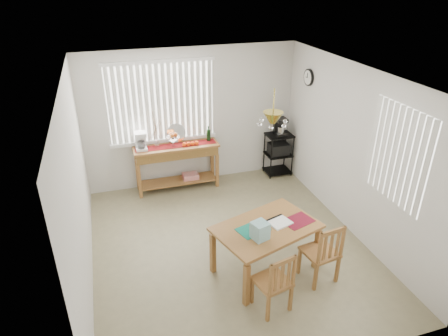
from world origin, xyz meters
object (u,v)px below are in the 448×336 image
object	(u,v)px
cart_items	(280,127)
sideboard	(177,156)
wire_cart	(278,150)
dining_table	(266,232)
chair_right	(322,253)
chair_left	(274,282)

from	to	relation	value
cart_items	sideboard	bearing A→B (deg)	179.99
sideboard	wire_cart	bearing A→B (deg)	-0.27
dining_table	chair_right	world-z (taller)	chair_right
sideboard	cart_items	size ratio (longest dim) A/B	4.43
cart_items	chair_left	xyz separation A→B (m)	(-1.56, -3.37, -0.60)
wire_cart	chair_right	distance (m)	3.16
dining_table	chair_left	size ratio (longest dim) A/B	1.80
sideboard	chair_right	world-z (taller)	chair_right
sideboard	chair_left	world-z (taller)	sideboard
cart_items	chair_left	distance (m)	3.77
wire_cart	chair_right	size ratio (longest dim) A/B	0.94
cart_items	chair_left	bearing A→B (deg)	-114.85
wire_cart	cart_items	size ratio (longest dim) A/B	2.43
cart_items	chair_right	bearing A→B (deg)	-103.69
chair_left	chair_right	world-z (taller)	chair_right
wire_cart	chair_right	bearing A→B (deg)	-103.72
chair_left	wire_cart	bearing A→B (deg)	65.09
chair_right	chair_left	bearing A→B (deg)	-159.99
chair_left	chair_right	size ratio (longest dim) A/B	0.94
chair_left	chair_right	distance (m)	0.87
sideboard	dining_table	size ratio (longest dim) A/B	1.01
cart_items	wire_cart	bearing A→B (deg)	-90.00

